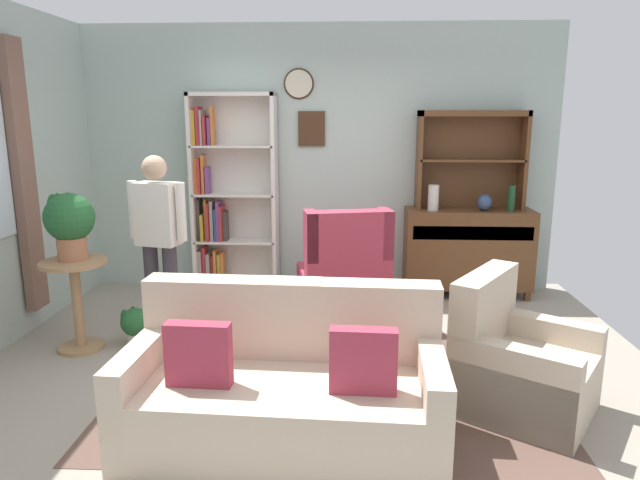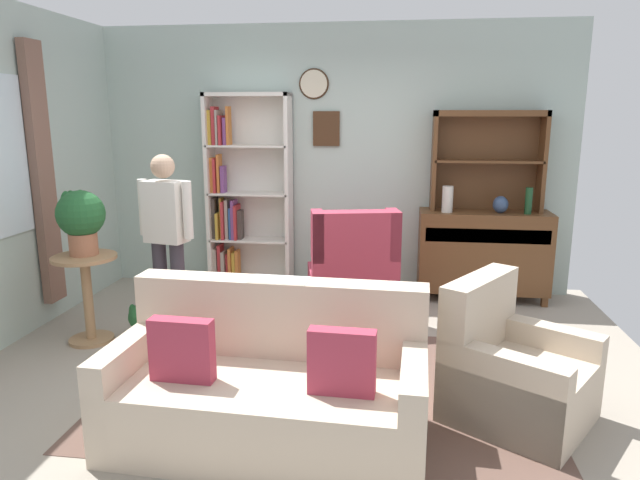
# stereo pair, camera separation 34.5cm
# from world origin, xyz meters

# --- Properties ---
(ground_plane) EXTENTS (5.40, 4.60, 0.02)m
(ground_plane) POSITION_xyz_m (0.00, 0.00, -0.01)
(ground_plane) COLOR #9E9384
(wall_back) EXTENTS (5.00, 0.09, 2.80)m
(wall_back) POSITION_xyz_m (-0.00, 2.13, 1.41)
(wall_back) COLOR #ADC1B7
(wall_back) RESTS_ON ground_plane
(area_rug) EXTENTS (2.96, 2.06, 0.01)m
(area_rug) POSITION_xyz_m (0.20, -0.30, 0.00)
(area_rug) COLOR brown
(area_rug) RESTS_ON ground_plane
(bookshelf) EXTENTS (0.90, 0.30, 2.10)m
(bookshelf) POSITION_xyz_m (-0.98, 1.94, 1.00)
(bookshelf) COLOR silver
(bookshelf) RESTS_ON ground_plane
(sideboard) EXTENTS (1.30, 0.45, 0.92)m
(sideboard) POSITION_xyz_m (1.57, 1.86, 0.51)
(sideboard) COLOR brown
(sideboard) RESTS_ON ground_plane
(sideboard_hutch) EXTENTS (1.10, 0.26, 1.00)m
(sideboard_hutch) POSITION_xyz_m (1.57, 1.97, 1.56)
(sideboard_hutch) COLOR brown
(sideboard_hutch) RESTS_ON sideboard
(vase_tall) EXTENTS (0.11, 0.11, 0.26)m
(vase_tall) POSITION_xyz_m (1.18, 1.78, 1.05)
(vase_tall) COLOR beige
(vase_tall) RESTS_ON sideboard
(vase_round) EXTENTS (0.15, 0.15, 0.17)m
(vase_round) POSITION_xyz_m (1.70, 1.79, 1.01)
(vase_round) COLOR #33476B
(vase_round) RESTS_ON sideboard
(bottle_wine) EXTENTS (0.07, 0.07, 0.26)m
(bottle_wine) POSITION_xyz_m (1.96, 1.77, 1.05)
(bottle_wine) COLOR #194223
(bottle_wine) RESTS_ON sideboard
(couch_floral) EXTENTS (1.84, 0.93, 0.90)m
(couch_floral) POSITION_xyz_m (-0.04, -0.98, 0.31)
(couch_floral) COLOR beige
(couch_floral) RESTS_ON ground_plane
(armchair_floral) EXTENTS (1.06, 1.06, 0.88)m
(armchair_floral) POSITION_xyz_m (1.42, -0.55, 0.29)
(armchair_floral) COLOR beige
(armchair_floral) RESTS_ON ground_plane
(wingback_chair) EXTENTS (0.93, 0.94, 1.05)m
(wingback_chair) POSITION_xyz_m (0.28, 1.14, 0.38)
(wingback_chair) COLOR #A33347
(wingback_chair) RESTS_ON ground_plane
(plant_stand) EXTENTS (0.52, 0.52, 0.75)m
(plant_stand) POSITION_xyz_m (-1.87, 0.26, 0.46)
(plant_stand) COLOR #A87F56
(plant_stand) RESTS_ON ground_plane
(potted_plant_large) EXTENTS (0.39, 0.39, 0.54)m
(potted_plant_large) POSITION_xyz_m (-1.89, 0.31, 1.06)
(potted_plant_large) COLOR #AD6B4C
(potted_plant_large) RESTS_ON plant_stand
(potted_plant_small) EXTENTS (0.23, 0.23, 0.32)m
(potted_plant_small) POSITION_xyz_m (-1.44, 0.35, 0.19)
(potted_plant_small) COLOR beige
(potted_plant_small) RESTS_ON ground_plane
(person_reading) EXTENTS (0.52, 0.27, 1.56)m
(person_reading) POSITION_xyz_m (-1.26, 0.54, 0.91)
(person_reading) COLOR #38333D
(person_reading) RESTS_ON ground_plane
(coffee_table) EXTENTS (0.80, 0.50, 0.42)m
(coffee_table) POSITION_xyz_m (0.09, -0.12, 0.35)
(coffee_table) COLOR brown
(coffee_table) RESTS_ON ground_plane
(book_stack) EXTENTS (0.22, 0.14, 0.04)m
(book_stack) POSITION_xyz_m (0.13, -0.04, 0.44)
(book_stack) COLOR gray
(book_stack) RESTS_ON coffee_table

